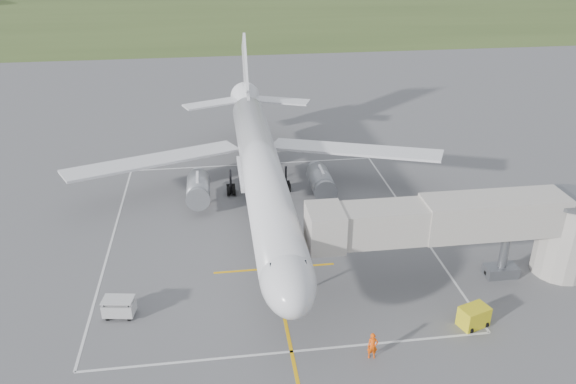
{
  "coord_description": "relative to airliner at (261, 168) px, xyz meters",
  "views": [
    {
      "loc": [
        -4.16,
        -48.66,
        26.08
      ],
      "look_at": [
        1.96,
        -4.0,
        4.0
      ],
      "focal_mm": 35.0,
      "sensor_mm": 36.0,
      "label": 1
    }
  ],
  "objects": [
    {
      "name": "ground",
      "position": [
        0.0,
        -0.75,
        -4.39
      ],
      "size": [
        700.0,
        700.0,
        0.0
      ],
      "primitive_type": "plane",
      "color": "#565659",
      "rests_on": "ground"
    },
    {
      "name": "grass_strip",
      "position": [
        0.0,
        129.25,
        -4.38
      ],
      "size": [
        700.0,
        120.0,
        0.02
      ],
      "primitive_type": "cube",
      "color": "#3D4F22",
      "rests_on": "ground"
    },
    {
      "name": "apron_markings",
      "position": [
        0.0,
        -6.57,
        -4.38
      ],
      "size": [
        28.2,
        60.0,
        0.01
      ],
      "color": "#EBA80D",
      "rests_on": "ground"
    },
    {
      "name": "airliner",
      "position": [
        0.0,
        0.0,
        0.0
      ],
      "size": [
        38.93,
        46.75,
        13.52
      ],
      "color": "silver",
      "rests_on": "ground"
    },
    {
      "name": "jet_bridge",
      "position": [
        15.72,
        -14.25,
        0.35
      ],
      "size": [
        23.4,
        5.0,
        7.2
      ],
      "color": "#A39C93",
      "rests_on": "ground"
    },
    {
      "name": "gpu_unit",
      "position": [
        13.16,
        -19.8,
        -3.64
      ],
      "size": [
        2.34,
        1.94,
        1.52
      ],
      "rotation": [
        0.0,
        0.0,
        0.32
      ],
      "color": "gold",
      "rests_on": "ground"
    },
    {
      "name": "baggage_cart",
      "position": [
        -11.82,
        -15.37,
        -3.61
      ],
      "size": [
        2.38,
        1.65,
        1.53
      ],
      "rotation": [
        0.0,
        0.0,
        -0.16
      ],
      "color": "#BBBBBB",
      "rests_on": "ground"
    },
    {
      "name": "ramp_worker_nose",
      "position": [
        5.18,
        -21.99,
        -3.44
      ],
      "size": [
        0.74,
        0.53,
        1.91
      ],
      "primitive_type": "imported",
      "rotation": [
        0.0,
        0.0,
        -0.1
      ],
      "color": "#FF5108",
      "rests_on": "ground"
    },
    {
      "name": "ramp_worker_wing",
      "position": [
        -5.66,
        2.03,
        -3.46
      ],
      "size": [
        1.06,
        0.92,
        1.86
      ],
      "primitive_type": "imported",
      "rotation": [
        0.0,
        0.0,
        2.87
      ],
      "color": "orange",
      "rests_on": "ground"
    }
  ]
}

